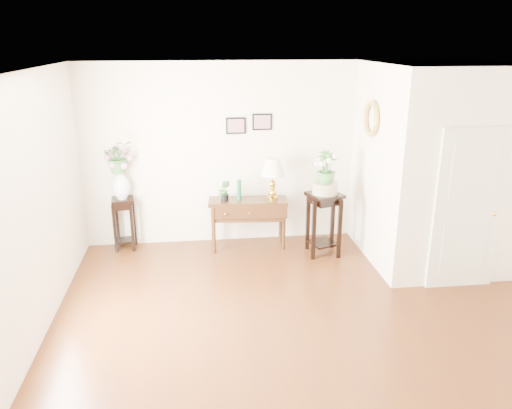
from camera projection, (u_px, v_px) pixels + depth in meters
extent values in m
cube|color=#49240D|center=(316.00, 328.00, 5.63)|extent=(6.00, 5.50, 0.02)
cube|color=white|center=(328.00, 72.00, 4.74)|extent=(6.00, 5.50, 0.02)
cube|color=#EFE6CB|center=(278.00, 153.00, 7.77)|extent=(6.00, 0.02, 2.80)
cube|color=#EFE6CB|center=(452.00, 384.00, 2.60)|extent=(6.00, 0.02, 2.80)
cube|color=#EFE6CB|center=(19.00, 224.00, 4.83)|extent=(0.02, 5.50, 2.80)
cube|color=#EFE6CB|center=(434.00, 164.00, 7.10)|extent=(1.80, 1.95, 2.80)
cube|color=beige|center=(468.00, 210.00, 6.27)|extent=(0.90, 0.05, 2.10)
cube|color=black|center=(236.00, 126.00, 7.53)|extent=(0.30, 0.02, 0.25)
cube|color=black|center=(262.00, 122.00, 7.56)|extent=(0.30, 0.02, 0.25)
torus|color=gold|center=(371.00, 119.00, 6.90)|extent=(0.07, 0.51, 0.51)
cube|color=#391F10|center=(248.00, 224.00, 7.66)|extent=(1.22, 0.50, 0.79)
cube|color=gold|center=(273.00, 176.00, 7.47)|extent=(0.47, 0.47, 0.63)
cylinder|color=#114E22|center=(239.00, 189.00, 7.46)|extent=(0.07, 0.07, 0.31)
imported|color=#3B7334|center=(225.00, 191.00, 7.44)|extent=(0.20, 0.18, 0.30)
cube|color=black|center=(125.00, 224.00, 7.63)|extent=(0.35, 0.35, 0.82)
imported|color=#3B7334|center=(119.00, 157.00, 7.30)|extent=(0.54, 0.50, 0.49)
cube|color=black|center=(323.00, 224.00, 7.44)|extent=(0.57, 0.57, 0.95)
cylinder|color=tan|center=(325.00, 188.00, 7.27)|extent=(0.41, 0.41, 0.17)
imported|color=#3B7334|center=(326.00, 169.00, 7.18)|extent=(0.31, 0.31, 0.51)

